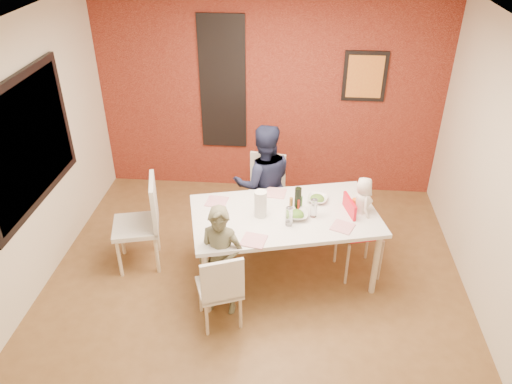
# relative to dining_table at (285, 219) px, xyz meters

# --- Properties ---
(ground) EXTENTS (4.50, 4.50, 0.00)m
(ground) POSITION_rel_dining_table_xyz_m (-0.30, -0.32, -0.72)
(ground) COLOR brown
(ground) RESTS_ON ground
(ceiling) EXTENTS (4.50, 4.50, 0.02)m
(ceiling) POSITION_rel_dining_table_xyz_m (-0.30, -0.32, 1.98)
(ceiling) COLOR silver
(ceiling) RESTS_ON wall_back
(wall_back) EXTENTS (4.50, 0.02, 2.70)m
(wall_back) POSITION_rel_dining_table_xyz_m (-0.30, 1.93, 0.63)
(wall_back) COLOR beige
(wall_back) RESTS_ON ground
(wall_left) EXTENTS (0.02, 4.50, 2.70)m
(wall_left) POSITION_rel_dining_table_xyz_m (-2.55, -0.32, 0.63)
(wall_left) COLOR beige
(wall_left) RESTS_ON ground
(wall_right) EXTENTS (0.02, 4.50, 2.70)m
(wall_right) POSITION_rel_dining_table_xyz_m (1.95, -0.32, 0.63)
(wall_right) COLOR beige
(wall_right) RESTS_ON ground
(brick_accent_wall) EXTENTS (4.50, 0.02, 2.70)m
(brick_accent_wall) POSITION_rel_dining_table_xyz_m (-0.30, 1.91, 0.63)
(brick_accent_wall) COLOR maroon
(brick_accent_wall) RESTS_ON ground
(picture_window_frame) EXTENTS (0.05, 1.70, 1.30)m
(picture_window_frame) POSITION_rel_dining_table_xyz_m (-2.52, -0.12, 0.83)
(picture_window_frame) COLOR black
(picture_window_frame) RESTS_ON wall_left
(picture_window_pane) EXTENTS (0.02, 1.55, 1.15)m
(picture_window_pane) POSITION_rel_dining_table_xyz_m (-2.50, -0.12, 0.83)
(picture_window_pane) COLOR black
(picture_window_pane) RESTS_ON wall_left
(glassblock_strip) EXTENTS (0.55, 0.03, 1.70)m
(glassblock_strip) POSITION_rel_dining_table_xyz_m (-0.90, 1.90, 0.78)
(glassblock_strip) COLOR silver
(glassblock_strip) RESTS_ON wall_back
(glassblock_surround) EXTENTS (0.60, 0.03, 1.76)m
(glassblock_surround) POSITION_rel_dining_table_xyz_m (-0.90, 1.89, 0.78)
(glassblock_surround) COLOR black
(glassblock_surround) RESTS_ON wall_back
(art_print_frame) EXTENTS (0.54, 0.03, 0.64)m
(art_print_frame) POSITION_rel_dining_table_xyz_m (0.90, 1.89, 0.93)
(art_print_frame) COLOR black
(art_print_frame) RESTS_ON wall_back
(art_print_canvas) EXTENTS (0.44, 0.01, 0.54)m
(art_print_canvas) POSITION_rel_dining_table_xyz_m (0.90, 1.88, 0.93)
(art_print_canvas) COLOR orange
(art_print_canvas) RESTS_ON wall_back
(dining_table) EXTENTS (2.10, 1.49, 0.79)m
(dining_table) POSITION_rel_dining_table_xyz_m (0.00, 0.00, 0.00)
(dining_table) COLOR white
(dining_table) RESTS_ON ground
(chair_near) EXTENTS (0.52, 0.52, 0.86)m
(chair_near) POSITION_rel_dining_table_xyz_m (-0.56, -0.82, -0.24)
(chair_near) COLOR silver
(chair_near) RESTS_ON ground
(chair_far) EXTENTS (0.49, 0.49, 0.94)m
(chair_far) POSITION_rel_dining_table_xyz_m (-0.26, 0.95, -0.20)
(chair_far) COLOR silver
(chair_far) RESTS_ON ground
(chair_left) EXTENTS (0.60, 0.60, 1.06)m
(chair_left) POSITION_rel_dining_table_xyz_m (-1.53, 0.07, -0.13)
(chair_left) COLOR silver
(chair_left) RESTS_ON ground
(high_chair) EXTENTS (0.49, 0.49, 0.96)m
(high_chair) POSITION_rel_dining_table_xyz_m (0.77, 0.11, -0.15)
(high_chair) COLOR red
(high_chair) RESTS_ON ground
(child_near) EXTENTS (0.47, 0.34, 1.20)m
(child_near) POSITION_rel_dining_table_xyz_m (-0.59, -0.59, -0.12)
(child_near) COLOR brown
(child_near) RESTS_ON ground
(child_far) EXTENTS (0.81, 0.69, 1.46)m
(child_far) POSITION_rel_dining_table_xyz_m (-0.27, 0.70, 0.01)
(child_far) COLOR #151931
(child_far) RESTS_ON ground
(toddler) EXTENTS (0.25, 0.33, 0.62)m
(toddler) POSITION_rel_dining_table_xyz_m (0.79, 0.12, 0.15)
(toddler) COLOR silver
(toddler) RESTS_ON high_chair
(plate_near_left) EXTENTS (0.26, 0.26, 0.01)m
(plate_near_left) POSITION_rel_dining_table_xyz_m (-0.28, -0.49, 0.08)
(plate_near_left) COLOR silver
(plate_near_left) RESTS_ON dining_table
(plate_far_mid) EXTENTS (0.24, 0.24, 0.01)m
(plate_far_mid) POSITION_rel_dining_table_xyz_m (-0.12, 0.39, 0.08)
(plate_far_mid) COLOR white
(plate_far_mid) RESTS_ON dining_table
(plate_near_right) EXTENTS (0.27, 0.27, 0.01)m
(plate_near_right) POSITION_rel_dining_table_xyz_m (0.58, -0.19, 0.08)
(plate_near_right) COLOR white
(plate_near_right) RESTS_ON dining_table
(plate_far_left) EXTENTS (0.24, 0.24, 0.01)m
(plate_far_left) POSITION_rel_dining_table_xyz_m (-0.74, 0.16, 0.08)
(plate_far_left) COLOR white
(plate_far_left) RESTS_ON dining_table
(salad_bowl_a) EXTENTS (0.25, 0.25, 0.06)m
(salad_bowl_a) POSITION_rel_dining_table_xyz_m (0.12, -0.05, 0.10)
(salad_bowl_a) COLOR silver
(salad_bowl_a) RESTS_ON dining_table
(salad_bowl_b) EXTENTS (0.26, 0.26, 0.05)m
(salad_bowl_b) POSITION_rel_dining_table_xyz_m (0.33, 0.27, 0.10)
(salad_bowl_b) COLOR white
(salad_bowl_b) RESTS_ON dining_table
(wine_bottle) EXTENTS (0.07, 0.07, 0.27)m
(wine_bottle) POSITION_rel_dining_table_xyz_m (0.13, 0.08, 0.20)
(wine_bottle) COLOR black
(wine_bottle) RESTS_ON dining_table
(wine_glass_a) EXTENTS (0.07, 0.07, 0.20)m
(wine_glass_a) POSITION_rel_dining_table_xyz_m (0.05, -0.20, 0.17)
(wine_glass_a) COLOR silver
(wine_glass_a) RESTS_ON dining_table
(wine_glass_b) EXTENTS (0.07, 0.07, 0.20)m
(wine_glass_b) POSITION_rel_dining_table_xyz_m (0.29, -0.02, 0.17)
(wine_glass_b) COLOR white
(wine_glass_b) RESTS_ON dining_table
(paper_towel_roll) EXTENTS (0.13, 0.13, 0.28)m
(paper_towel_roll) POSITION_rel_dining_table_xyz_m (-0.25, -0.05, 0.21)
(paper_towel_roll) COLOR silver
(paper_towel_roll) RESTS_ON dining_table
(condiment_red) EXTENTS (0.04, 0.04, 0.15)m
(condiment_red) POSITION_rel_dining_table_xyz_m (0.13, 0.06, 0.15)
(condiment_red) COLOR red
(condiment_red) RESTS_ON dining_table
(condiment_green) EXTENTS (0.04, 0.04, 0.15)m
(condiment_green) POSITION_rel_dining_table_xyz_m (0.16, 0.12, 0.14)
(condiment_green) COLOR #337A28
(condiment_green) RESTS_ON dining_table
(condiment_brown) EXTENTS (0.04, 0.04, 0.15)m
(condiment_brown) POSITION_rel_dining_table_xyz_m (0.06, 0.08, 0.14)
(condiment_brown) COLOR brown
(condiment_brown) RESTS_ON dining_table
(sippy_cup) EXTENTS (0.06, 0.06, 0.10)m
(sippy_cup) POSITION_rel_dining_table_xyz_m (0.72, 0.18, 0.12)
(sippy_cup) COLOR orange
(sippy_cup) RESTS_ON dining_table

